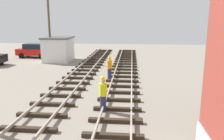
{
  "coord_description": "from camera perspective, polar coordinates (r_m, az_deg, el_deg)",
  "views": [
    {
      "loc": [
        1.24,
        -2.54,
        4.56
      ],
      "look_at": [
        0.02,
        11.3,
        1.52
      ],
      "focal_mm": 36.01,
      "sensor_mm": 36.0,
      "label": 1
    }
  ],
  "objects": [
    {
      "name": "track_worker_foreground",
      "position": [
        17.85,
        -0.65,
        0.62
      ],
      "size": [
        0.4,
        0.4,
        1.87
      ],
      "color": "#262D4C",
      "rests_on": "ground"
    },
    {
      "name": "track_worker_distant",
      "position": [
        11.47,
        -2.31,
        -6.12
      ],
      "size": [
        0.4,
        0.4,
        1.87
      ],
      "color": "#262D4C",
      "rests_on": "ground"
    },
    {
      "name": "control_hut",
      "position": [
        26.74,
        -13.44,
        5.21
      ],
      "size": [
        3.0,
        3.8,
        2.76
      ],
      "color": "silver",
      "rests_on": "ground"
    },
    {
      "name": "parked_car_red",
      "position": [
        30.32,
        -19.13,
        4.75
      ],
      "size": [
        4.2,
        2.04,
        1.76
      ],
      "color": "red",
      "rests_on": "ground"
    },
    {
      "name": "utility_pole_far",
      "position": [
        26.55,
        -15.66,
        10.95
      ],
      "size": [
        1.8,
        0.24,
        7.84
      ],
      "color": "brown",
      "rests_on": "ground"
    }
  ]
}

